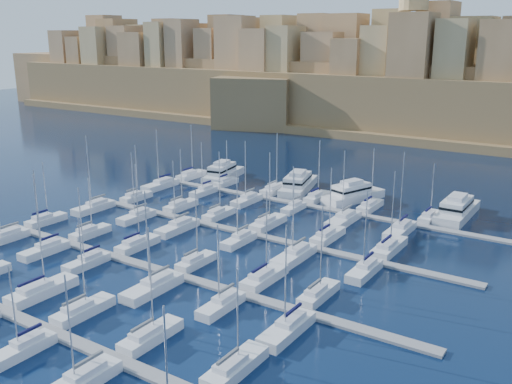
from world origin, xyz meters
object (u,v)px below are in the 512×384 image
Objects in this scene: motor_yacht_a at (223,173)px; motor_yacht_c at (353,194)px; sailboat_2 at (42,291)px; sailboat_4 at (150,336)px; motor_yacht_b at (298,184)px; motor_yacht_d at (457,209)px.

motor_yacht_c is at bearing 0.05° from motor_yacht_a.
sailboat_2 is 1.22× the size of sailboat_4.
motor_yacht_c is at bearing 75.66° from sailboat_2.
motor_yacht_c is at bearing -3.89° from motor_yacht_b.
motor_yacht_d is at bearing 0.78° from motor_yacht_a.
motor_yacht_d is (40.32, 69.70, 0.94)m from sailboat_2.
motor_yacht_c is (36.21, 0.03, -0.00)m from motor_yacht_a.
motor_yacht_b is (21.64, 1.02, -0.00)m from motor_yacht_a.
sailboat_4 is 0.80× the size of motor_yacht_b.
sailboat_4 is 0.91× the size of motor_yacht_a.
sailboat_4 is 69.79m from motor_yacht_c.
motor_yacht_c is at bearing -178.05° from motor_yacht_d.
motor_yacht_b is at bearing 2.70° from motor_yacht_a.
motor_yacht_d is at bearing 1.95° from motor_yacht_c.
motor_yacht_b is 14.61m from motor_yacht_c.
sailboat_4 is at bearing -1.87° from sailboat_2.
motor_yacht_c and motor_yacht_d have the same top height.
motor_yacht_b is 1.07× the size of motor_yacht_d.
motor_yacht_a is 0.88× the size of motor_yacht_b.
motor_yacht_a and motor_yacht_c have the same top height.
motor_yacht_d is at bearing -0.34° from motor_yacht_b.
motor_yacht_c is (17.62, 68.93, 0.94)m from sailboat_2.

